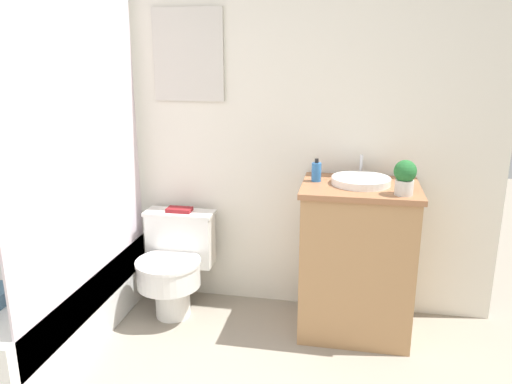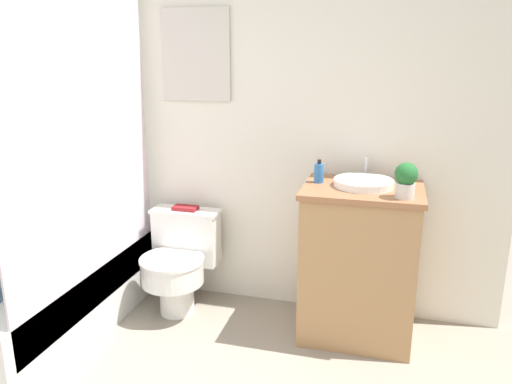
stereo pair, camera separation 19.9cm
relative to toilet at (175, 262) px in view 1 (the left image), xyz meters
name	(u,v)px [view 1 (the left image)]	position (x,y,z in m)	size (l,w,h in m)	color
wall_back	(224,110)	(0.26, 0.29, 0.92)	(3.35, 0.07, 2.50)	silver
shower_area	(48,296)	(-0.58, -0.46, -0.06)	(0.63, 1.44, 1.98)	white
toilet	(175,262)	(0.00, 0.00, 0.00)	(0.44, 0.52, 0.63)	white
vanity	(356,259)	(1.11, -0.01, 0.11)	(0.65, 0.51, 0.89)	#AD7F51
sink	(361,181)	(1.11, 0.01, 0.58)	(0.33, 0.36, 0.13)	white
soap_bottle	(316,172)	(0.86, 0.03, 0.61)	(0.05, 0.05, 0.13)	#2D6BB2
potted_plant	(405,176)	(1.32, -0.16, 0.65)	(0.12, 0.12, 0.18)	beige
book_on_tank	(179,210)	(0.00, 0.13, 0.30)	(0.16, 0.09, 0.02)	maroon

